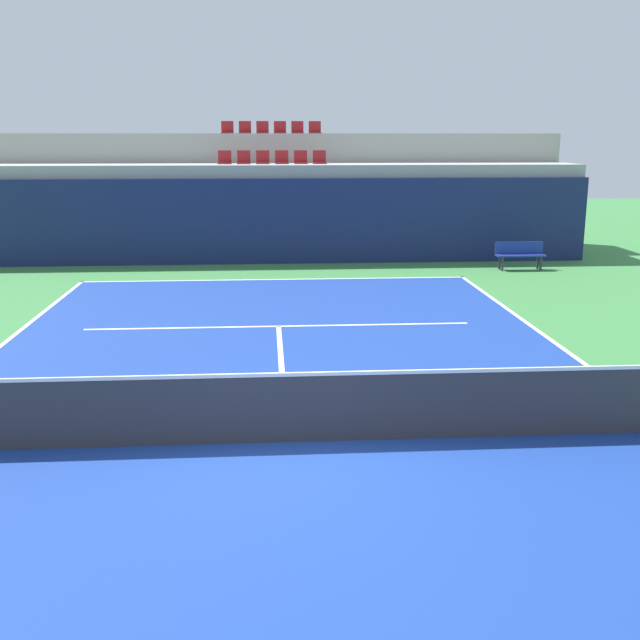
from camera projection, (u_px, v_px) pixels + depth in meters
ground_plane at (287, 443)px, 10.19m from camera, size 80.00×80.00×0.00m
court_surface at (287, 442)px, 10.19m from camera, size 11.00×24.00×0.01m
baseline_far at (275, 279)px, 21.77m from camera, size 11.00×0.10×0.00m
service_line_far at (279, 326)px, 16.39m from camera, size 8.26×0.10×0.00m
centre_service_line at (282, 371)px, 13.29m from camera, size 0.10×6.40×0.00m
back_wall at (274, 221)px, 24.34m from camera, size 20.42×0.30×2.71m
stands_tier_lower at (273, 211)px, 25.60m from camera, size 20.42×2.40×3.11m
stands_tier_upper at (272, 191)px, 27.82m from camera, size 20.42×2.40×4.10m
seating_row_lower at (272, 160)px, 25.30m from camera, size 3.59×0.44×0.44m
seating_row_upper at (271, 130)px, 27.40m from camera, size 3.59×0.44×0.44m
tennis_net at (286, 407)px, 10.07m from camera, size 11.08×0.08×1.07m
player_bench at (520, 253)px, 23.37m from camera, size 1.50×0.40×0.85m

